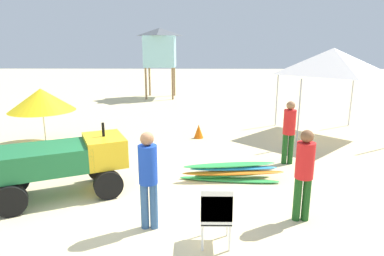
% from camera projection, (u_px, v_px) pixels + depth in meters
% --- Properties ---
extents(ground, '(80.00, 80.00, 0.00)m').
position_uv_depth(ground, '(137.00, 217.00, 6.18)').
color(ground, beige).
extents(utility_cart, '(2.81, 2.17, 1.50)m').
position_uv_depth(utility_cart, '(66.00, 160.00, 6.97)').
color(utility_cart, '#1E6B38').
rests_on(utility_cart, ground).
extents(stacked_plastic_chairs, '(0.48, 0.48, 1.02)m').
position_uv_depth(stacked_plastic_chairs, '(216.00, 212.00, 5.15)').
color(stacked_plastic_chairs, white).
rests_on(stacked_plastic_chairs, ground).
extents(surfboard_pile, '(2.49, 0.71, 0.40)m').
position_uv_depth(surfboard_pile, '(232.00, 172.00, 7.86)').
color(surfboard_pile, green).
rests_on(surfboard_pile, ground).
extents(lifeguard_near_left, '(0.32, 0.32, 1.73)m').
position_uv_depth(lifeguard_near_left, '(148.00, 174.00, 5.60)').
color(lifeguard_near_left, '#33598C').
rests_on(lifeguard_near_left, ground).
extents(lifeguard_near_center, '(0.32, 0.32, 1.70)m').
position_uv_depth(lifeguard_near_center, '(304.00, 170.00, 5.87)').
color(lifeguard_near_center, '#194C19').
rests_on(lifeguard_near_center, ground).
extents(lifeguard_near_right, '(0.32, 0.32, 1.70)m').
position_uv_depth(lifeguard_near_right, '(289.00, 128.00, 8.77)').
color(lifeguard_near_right, '#194C19').
rests_on(lifeguard_near_right, ground).
extents(popup_canopy, '(2.96, 2.96, 3.02)m').
position_uv_depth(popup_canopy, '(333.00, 61.00, 11.24)').
color(popup_canopy, '#B2B2B7').
rests_on(popup_canopy, ground).
extents(lifeguard_tower, '(1.98, 1.98, 4.10)m').
position_uv_depth(lifeguard_tower, '(160.00, 47.00, 19.70)').
color(lifeguard_tower, olive).
rests_on(lifeguard_tower, ground).
extents(beach_umbrella_mid, '(2.02, 2.02, 1.81)m').
position_uv_depth(beach_umbrella_mid, '(41.00, 100.00, 10.40)').
color(beach_umbrella_mid, beige).
rests_on(beach_umbrella_mid, ground).
extents(traffic_cone_near, '(0.33, 0.33, 0.47)m').
position_uv_depth(traffic_cone_near, '(199.00, 131.00, 11.44)').
color(traffic_cone_near, orange).
rests_on(traffic_cone_near, ground).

